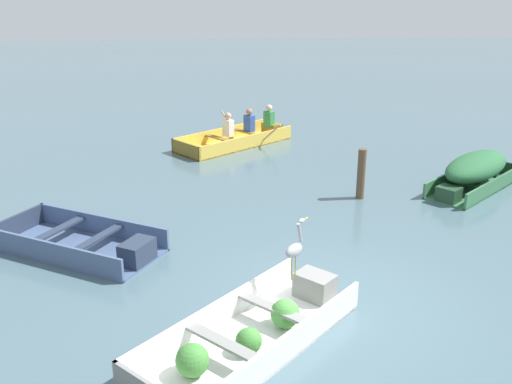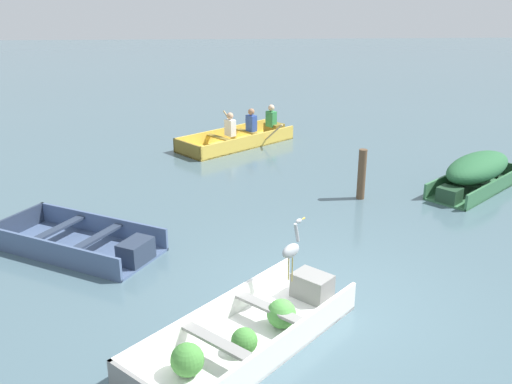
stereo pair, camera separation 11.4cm
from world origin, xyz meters
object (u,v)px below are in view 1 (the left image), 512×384
Objects in this scene: dinghy_white_foreground at (254,332)px; skiff_slate_blue_mid_moored at (85,244)px; skiff_green_near_moored at (475,170)px; heron_on_dinghy at (295,248)px; mooring_post at (361,174)px; rowboat_yellow_with_crew at (240,136)px.

dinghy_white_foreground is 3.75m from skiff_slate_blue_mid_moored.
dinghy_white_foreground is 1.17× the size of skiff_green_near_moored.
mooring_post is (1.90, 4.09, -0.37)m from heron_on_dinghy.
heron_on_dinghy is at bearing -87.43° from rowboat_yellow_with_crew.
skiff_green_near_moored is 2.53× the size of mooring_post.
skiff_green_near_moored is (5.04, 5.26, 0.27)m from dinghy_white_foreground.
skiff_slate_blue_mid_moored is 5.53m from mooring_post.
dinghy_white_foreground is 2.96× the size of mooring_post.
mooring_post is at bearing 65.11° from heron_on_dinghy.
heron_on_dinghy reaches higher than rowboat_yellow_with_crew.
dinghy_white_foreground is at bearing -91.27° from rowboat_yellow_with_crew.
rowboat_yellow_with_crew is (2.80, 6.53, 0.08)m from skiff_slate_blue_mid_moored.
heron_on_dinghy is 0.81× the size of mooring_post.
dinghy_white_foreground is at bearing -46.31° from skiff_slate_blue_mid_moored.
heron_on_dinghy is (0.58, 0.78, 0.73)m from dinghy_white_foreground.
dinghy_white_foreground is 9.25m from rowboat_yellow_with_crew.
skiff_slate_blue_mid_moored is at bearing -161.56° from skiff_green_near_moored.
skiff_slate_blue_mid_moored is at bearing 133.69° from dinghy_white_foreground.
skiff_slate_blue_mid_moored is at bearing 148.73° from heron_on_dinghy.
mooring_post is (2.28, -4.37, 0.31)m from rowboat_yellow_with_crew.
heron_on_dinghy reaches higher than mooring_post.
heron_on_dinghy is at bearing 53.32° from dinghy_white_foreground.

